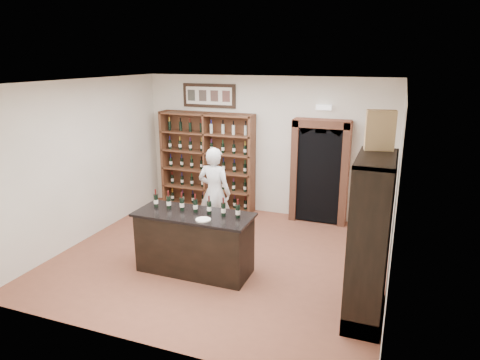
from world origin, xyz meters
name	(u,v)px	position (x,y,z in m)	size (l,w,h in m)	color
floor	(221,257)	(0.00, 0.00, 0.00)	(5.50, 5.50, 0.00)	brown
ceiling	(219,82)	(0.00, 0.00, 3.00)	(5.50, 5.50, 0.00)	white
wall_back	(265,146)	(0.00, 2.50, 1.50)	(5.50, 0.04, 3.00)	white
wall_left	(85,161)	(-2.75, 0.00, 1.50)	(0.04, 5.00, 3.00)	white
wall_right	(396,192)	(2.75, 0.00, 1.50)	(0.04, 5.00, 3.00)	white
wine_shelf	(208,161)	(-1.30, 2.33, 1.10)	(2.20, 0.38, 2.20)	brown
framed_picture	(209,96)	(-1.30, 2.47, 2.55)	(1.25, 0.04, 0.52)	black
arched_doorway	(320,169)	(1.25, 2.33, 1.14)	(1.17, 0.35, 2.17)	black
emergency_light	(324,107)	(1.25, 2.42, 2.40)	(0.30, 0.10, 0.10)	white
tasting_counter	(195,243)	(-0.20, -0.60, 0.49)	(1.88, 0.78, 1.00)	black
counter_bottle_0	(156,200)	(-0.92, -0.53, 1.11)	(0.07, 0.07, 0.30)	black
counter_bottle_1	(169,202)	(-0.68, -0.53, 1.11)	(0.07, 0.07, 0.30)	black
counter_bottle_2	(182,204)	(-0.44, -0.53, 1.11)	(0.07, 0.07, 0.30)	black
counter_bottle_3	(195,206)	(-0.20, -0.53, 1.11)	(0.07, 0.07, 0.30)	black
counter_bottle_4	(209,207)	(0.04, -0.53, 1.11)	(0.07, 0.07, 0.30)	black
counter_bottle_5	(223,209)	(0.28, -0.53, 1.11)	(0.07, 0.07, 0.30)	black
counter_bottle_6	(238,211)	(0.52, -0.53, 1.11)	(0.07, 0.07, 0.30)	black
side_cabinet	(370,264)	(2.52, -0.90, 0.75)	(0.48, 1.20, 2.20)	black
shopkeeper	(214,193)	(-0.47, 0.82, 0.88)	(0.64, 0.42, 1.77)	white
plate	(203,220)	(0.07, -0.81, 1.01)	(0.23, 0.23, 0.02)	white
wine_crate	(380,130)	(2.48, -0.50, 2.46)	(0.37, 0.15, 0.52)	tan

